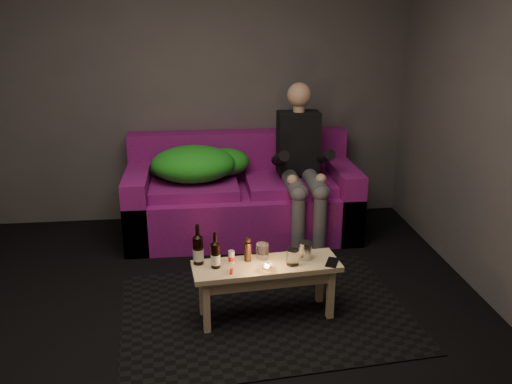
{
  "coord_description": "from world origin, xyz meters",
  "views": [
    {
      "loc": [
        -0.05,
        -2.94,
        2.03
      ],
      "look_at": [
        0.42,
        1.18,
        0.6
      ],
      "focal_mm": 38.0,
      "sensor_mm": 36.0,
      "label": 1
    }
  ],
  "objects_px": {
    "person": "(301,161)",
    "beer_bottle_b": "(215,255)",
    "coffee_table": "(266,273)",
    "sofa": "(241,198)",
    "beer_bottle_a": "(198,249)",
    "steel_cup": "(305,250)"
  },
  "relations": [
    {
      "from": "sofa",
      "to": "beer_bottle_a",
      "type": "relative_size",
      "value": 7.44
    },
    {
      "from": "steel_cup",
      "to": "beer_bottle_b",
      "type": "bearing_deg",
      "value": -174.11
    },
    {
      "from": "beer_bottle_b",
      "to": "steel_cup",
      "type": "xyz_separation_m",
      "value": [
        0.61,
        0.06,
        -0.03
      ]
    },
    {
      "from": "sofa",
      "to": "person",
      "type": "height_order",
      "value": "person"
    },
    {
      "from": "person",
      "to": "beer_bottle_a",
      "type": "xyz_separation_m",
      "value": [
        -0.94,
        -1.31,
        -0.21
      ]
    },
    {
      "from": "person",
      "to": "beer_bottle_b",
      "type": "height_order",
      "value": "person"
    },
    {
      "from": "sofa",
      "to": "coffee_table",
      "type": "height_order",
      "value": "sofa"
    },
    {
      "from": "steel_cup",
      "to": "person",
      "type": "bearing_deg",
      "value": 80.34
    },
    {
      "from": "beer_bottle_a",
      "to": "steel_cup",
      "type": "xyz_separation_m",
      "value": [
        0.72,
        -0.0,
        -0.04
      ]
    },
    {
      "from": "person",
      "to": "steel_cup",
      "type": "distance_m",
      "value": 1.36
    },
    {
      "from": "person",
      "to": "coffee_table",
      "type": "xyz_separation_m",
      "value": [
        -0.49,
        -1.36,
        -0.39
      ]
    },
    {
      "from": "sofa",
      "to": "person",
      "type": "distance_m",
      "value": 0.68
    },
    {
      "from": "beer_bottle_b",
      "to": "beer_bottle_a",
      "type": "bearing_deg",
      "value": 148.61
    },
    {
      "from": "beer_bottle_a",
      "to": "steel_cup",
      "type": "relative_size",
      "value": 2.33
    },
    {
      "from": "sofa",
      "to": "steel_cup",
      "type": "bearing_deg",
      "value": -78.47
    },
    {
      "from": "person",
      "to": "coffee_table",
      "type": "distance_m",
      "value": 1.5
    },
    {
      "from": "beer_bottle_a",
      "to": "beer_bottle_b",
      "type": "height_order",
      "value": "beer_bottle_a"
    },
    {
      "from": "coffee_table",
      "to": "beer_bottle_a",
      "type": "relative_size",
      "value": 3.61
    },
    {
      "from": "person",
      "to": "beer_bottle_b",
      "type": "distance_m",
      "value": 1.62
    },
    {
      "from": "coffee_table",
      "to": "person",
      "type": "bearing_deg",
      "value": 70.05
    },
    {
      "from": "sofa",
      "to": "coffee_table",
      "type": "xyz_separation_m",
      "value": [
        0.03,
        -1.53,
        0.01
      ]
    },
    {
      "from": "coffee_table",
      "to": "steel_cup",
      "type": "xyz_separation_m",
      "value": [
        0.27,
        0.05,
        0.13
      ]
    }
  ]
}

